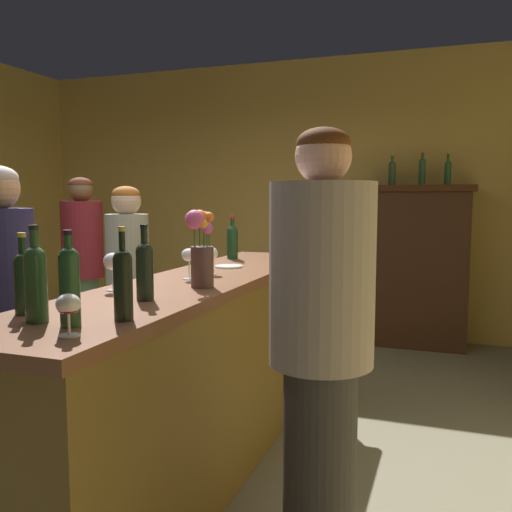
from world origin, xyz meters
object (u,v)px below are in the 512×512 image
at_px(cheese_plate, 229,266).
at_px(display_bottle_midleft, 422,170).
at_px(wine_bottle_chardonnay, 69,282).
at_px(wine_bottle_syrah, 232,240).
at_px(flower_arrangement, 201,245).
at_px(wine_bottle_pinot, 123,281).
at_px(patron_in_navy, 128,282).
at_px(patron_by_cabinet, 3,321).
at_px(bartender, 321,347).
at_px(wine_glass_front, 113,262).
at_px(bar_counter, 198,377).
at_px(wine_bottle_riesling, 145,268).
at_px(display_bottle_center, 448,171).
at_px(patron_tall, 83,269).
at_px(wine_glass_rear, 68,307).
at_px(wine_bottle_rose, 24,279).
at_px(display_bottle_left, 392,172).
at_px(wine_bottle_merlot, 36,280).
at_px(wine_glass_spare, 211,254).
at_px(display_cabinet, 418,263).
at_px(wine_glass_mid, 189,256).

relative_size(cheese_plate, display_bottle_midleft, 0.53).
relative_size(wine_bottle_chardonnay, cheese_plate, 1.87).
relative_size(wine_bottle_syrah, wine_bottle_chardonnay, 0.93).
xyz_separation_m(wine_bottle_chardonnay, flower_arrangement, (0.06, 0.85, 0.06)).
bearing_deg(wine_bottle_pinot, patron_in_navy, 122.44).
bearing_deg(patron_by_cabinet, bartender, -42.25).
height_order(patron_in_navy, patron_by_cabinet, patron_by_cabinet).
relative_size(wine_bottle_chardonnay, wine_glass_front, 1.82).
distance_m(bar_counter, display_bottle_midleft, 3.44).
bearing_deg(wine_bottle_chardonnay, bar_counter, 94.07).
bearing_deg(wine_bottle_pinot, wine_bottle_riesling, 109.76).
distance_m(display_bottle_center, bartender, 3.83).
height_order(cheese_plate, patron_tall, patron_tall).
xyz_separation_m(wine_glass_rear, patron_tall, (-1.68, 2.28, -0.24)).
bearing_deg(flower_arrangement, wine_bottle_rose, -114.42).
xyz_separation_m(wine_bottle_pinot, display_bottle_center, (0.99, 4.04, 0.54)).
relative_size(wine_bottle_chardonnay, bartender, 0.18).
bearing_deg(display_bottle_midleft, display_bottle_left, 180.00).
bearing_deg(wine_bottle_merlot, display_bottle_midleft, 76.37).
height_order(wine_bottle_pinot, cheese_plate, wine_bottle_pinot).
bearing_deg(cheese_plate, wine_glass_spare, -85.87).
relative_size(wine_bottle_rose, patron_tall, 0.18).
xyz_separation_m(cheese_plate, patron_by_cabinet, (-0.69, -1.06, -0.16)).
height_order(cheese_plate, bartender, bartender).
xyz_separation_m(bar_counter, patron_tall, (-1.52, 1.08, 0.37)).
bearing_deg(bar_counter, display_cabinet, 73.24).
bearing_deg(display_bottle_midleft, bar_counter, -107.02).
relative_size(wine_bottle_syrah, display_bottle_center, 0.93).
bearing_deg(wine_glass_front, wine_bottle_rose, -90.58).
xyz_separation_m(bar_counter, patron_by_cabinet, (-0.71, -0.59, 0.38)).
distance_m(wine_bottle_rose, flower_arrangement, 0.83).
distance_m(flower_arrangement, bartender, 0.83).
distance_m(wine_glass_mid, patron_in_navy, 1.26).
bearing_deg(patron_in_navy, wine_glass_mid, -12.62).
distance_m(wine_bottle_chardonnay, wine_glass_rear, 0.15).
bearing_deg(wine_glass_rear, bartender, 41.02).
height_order(display_cabinet, cheese_plate, display_cabinet).
xyz_separation_m(wine_bottle_merlot, wine_glass_front, (-0.13, 0.62, -0.02)).
height_order(wine_bottle_chardonnay, display_bottle_center, display_bottle_center).
xyz_separation_m(display_cabinet, patron_by_cabinet, (-1.63, -3.67, 0.08)).
xyz_separation_m(wine_glass_mid, patron_by_cabinet, (-0.68, -0.56, -0.27)).
distance_m(wine_bottle_syrah, wine_bottle_merlot, 2.01).
bearing_deg(wine_glass_rear, patron_in_navy, 118.49).
bearing_deg(wine_glass_rear, display_bottle_midleft, 79.63).
relative_size(wine_bottle_pinot, wine_glass_rear, 2.46).
distance_m(wine_glass_rear, patron_by_cabinet, 1.09).
xyz_separation_m(wine_bottle_riesling, bartender, (0.73, -0.03, -0.25)).
bearing_deg(wine_bottle_rose, cheese_plate, 83.08).
bearing_deg(display_bottle_left, wine_glass_spare, -102.67).
height_order(wine_bottle_merlot, bartender, bartender).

